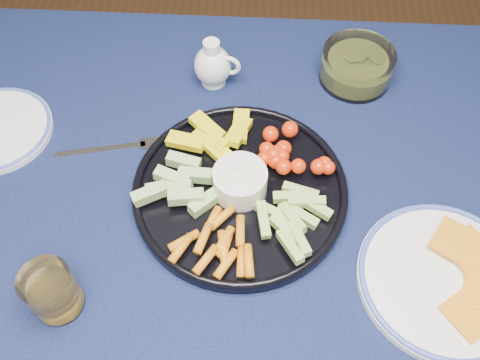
# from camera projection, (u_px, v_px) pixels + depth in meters

# --- Properties ---
(dining_table) EXTENTS (1.67, 1.07, 0.75)m
(dining_table) POSITION_uv_depth(u_px,v_px,m) (262.00, 274.00, 0.88)
(dining_table) COLOR #482D18
(dining_table) RESTS_ON ground
(crudite_platter) EXTENTS (0.34, 0.34, 0.11)m
(crudite_platter) POSITION_uv_depth(u_px,v_px,m) (238.00, 188.00, 0.84)
(crudite_platter) COLOR black
(crudite_platter) RESTS_ON dining_table
(creamer_pitcher) EXTENTS (0.09, 0.07, 0.09)m
(creamer_pitcher) POSITION_uv_depth(u_px,v_px,m) (213.00, 65.00, 0.97)
(creamer_pitcher) COLOR white
(creamer_pitcher) RESTS_ON dining_table
(pickle_bowl) EXTENTS (0.13, 0.13, 0.06)m
(pickle_bowl) POSITION_uv_depth(u_px,v_px,m) (357.00, 67.00, 0.98)
(pickle_bowl) COLOR silver
(pickle_bowl) RESTS_ON dining_table
(cheese_plate) EXTENTS (0.25, 0.25, 0.03)m
(cheese_plate) POSITION_uv_depth(u_px,v_px,m) (445.00, 278.00, 0.77)
(cheese_plate) COLOR white
(cheese_plate) RESTS_ON dining_table
(juice_tumbler) EXTENTS (0.07, 0.07, 0.08)m
(juice_tumbler) POSITION_uv_depth(u_px,v_px,m) (53.00, 293.00, 0.73)
(juice_tumbler) COLOR silver
(juice_tumbler) RESTS_ON dining_table
(fork_left) EXTENTS (0.18, 0.06, 0.00)m
(fork_left) POSITION_uv_depth(u_px,v_px,m) (119.00, 148.00, 0.91)
(fork_left) COLOR white
(fork_left) RESTS_ON dining_table
(fork_right) EXTENTS (0.12, 0.09, 0.00)m
(fork_right) POSITION_uv_depth(u_px,v_px,m) (436.00, 357.00, 0.71)
(fork_right) COLOR white
(fork_right) RESTS_ON dining_table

